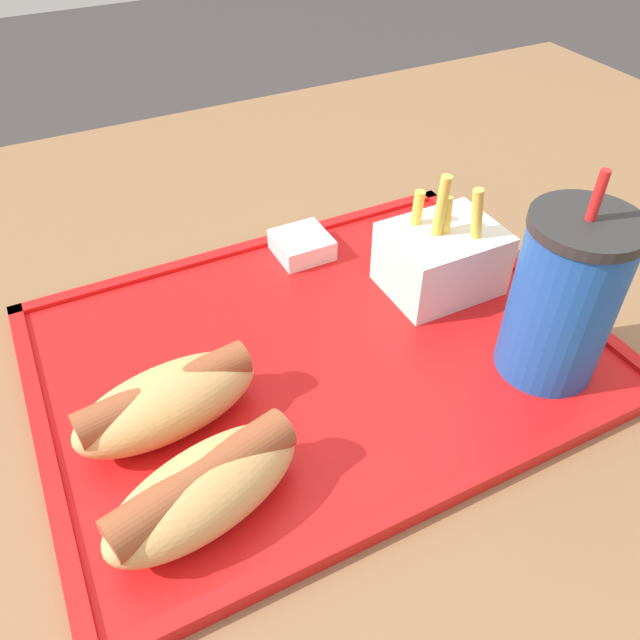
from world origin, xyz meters
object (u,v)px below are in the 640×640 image
Objects in this scene: sauce_cup_mayo at (302,244)px; hot_dog_far at (205,488)px; fries_carton at (439,255)px; soda_cup at (564,298)px; hot_dog_near at (167,401)px.

hot_dog_far is at bearing 52.57° from sauce_cup_mayo.
soda_cup is at bearing 97.56° from fries_carton.
soda_cup reaches higher than fries_carton.
sauce_cup_mayo is (-0.17, -0.15, -0.01)m from hot_dog_near.
soda_cup is 0.28m from hot_dog_far.
soda_cup is at bearing 115.33° from sauce_cup_mayo.
soda_cup is at bearing 165.44° from hot_dog_near.
hot_dog_far is at bearing 90.00° from hot_dog_near.
hot_dog_far is 0.29m from fries_carton.
fries_carton is at bearing -153.55° from hot_dog_far.
soda_cup is 0.29m from hot_dog_near.
hot_dog_near is 0.27m from fries_carton.
soda_cup reaches higher than sauce_cup_mayo.
hot_dog_far is 0.08m from hot_dog_near.
hot_dog_far and hot_dog_near have the same top height.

